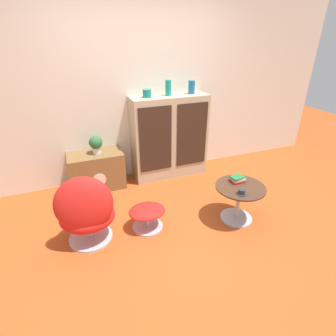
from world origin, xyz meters
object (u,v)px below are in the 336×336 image
at_px(vase_leftmost, 147,93).
at_px(vase_inner_left, 168,88).
at_px(sideboard, 169,137).
at_px(egg_chair, 86,212).
at_px(coffee_table, 239,198).
at_px(potted_plant, 96,144).
at_px(vase_inner_right, 192,87).
at_px(tv_console, 97,171).
at_px(ottoman, 147,214).
at_px(teacup, 242,192).
at_px(book_stack, 238,179).

relative_size(vase_leftmost, vase_inner_left, 0.56).
xyz_separation_m(sideboard, egg_chair, (-1.36, -1.14, -0.22)).
bearing_deg(egg_chair, coffee_table, -7.94).
bearing_deg(potted_plant, vase_inner_right, 0.58).
distance_m(tv_console, ottoman, 1.20).
bearing_deg(teacup, vase_inner_right, 86.56).
distance_m(egg_chair, book_stack, 1.73).
xyz_separation_m(sideboard, vase_inner_left, (-0.02, 0.00, 0.72)).
xyz_separation_m(coffee_table, book_stack, (0.03, 0.11, 0.19)).
bearing_deg(egg_chair, sideboard, 39.86).
xyz_separation_m(vase_inner_left, book_stack, (0.38, -1.27, -0.85)).
distance_m(egg_chair, ottoman, 0.68).
distance_m(tv_console, book_stack, 1.95).
xyz_separation_m(vase_inner_left, potted_plant, (-1.07, -0.01, -0.67)).
xyz_separation_m(vase_leftmost, teacup, (0.58, -1.51, -0.81)).
xyz_separation_m(vase_inner_left, vase_inner_right, (0.36, 0.00, -0.01)).
height_order(vase_inner_right, potted_plant, vase_inner_right).
bearing_deg(potted_plant, egg_chair, -104.03).
relative_size(teacup, book_stack, 0.70).
height_order(egg_chair, potted_plant, egg_chair).
xyz_separation_m(tv_console, coffee_table, (1.45, -1.36, 0.03)).
xyz_separation_m(ottoman, coffee_table, (1.05, -0.24, 0.10)).
relative_size(coffee_table, vase_inner_left, 2.73).
distance_m(ottoman, coffee_table, 1.08).
bearing_deg(tv_console, book_stack, -40.36).
relative_size(sideboard, egg_chair, 1.50).
bearing_deg(potted_plant, book_stack, -41.00).
bearing_deg(vase_inner_right, ottoman, -132.92).
relative_size(tv_console, vase_inner_left, 3.56).
xyz_separation_m(egg_chair, ottoman, (0.64, 0.00, -0.20)).
relative_size(vase_inner_left, vase_inner_right, 1.14).
bearing_deg(tv_console, potted_plant, 0.75).
xyz_separation_m(vase_inner_left, teacup, (0.27, -1.51, -0.86)).
bearing_deg(ottoman, tv_console, 109.27).
height_order(sideboard, teacup, sideboard).
bearing_deg(sideboard, potted_plant, -179.45).
distance_m(sideboard, ottoman, 1.41).
relative_size(tv_console, potted_plant, 2.99).
height_order(tv_console, book_stack, tv_console).
bearing_deg(vase_inner_left, egg_chair, -139.70).
bearing_deg(vase_inner_right, teacup, -93.44).
xyz_separation_m(potted_plant, teacup, (1.33, -1.50, -0.20)).
relative_size(egg_chair, book_stack, 4.92).
relative_size(tv_console, vase_inner_right, 4.05).
distance_m(sideboard, vase_inner_left, 0.72).
bearing_deg(ottoman, potted_plant, 107.78).
distance_m(egg_chair, coffee_table, 1.72).
xyz_separation_m(vase_leftmost, potted_plant, (-0.76, -0.01, -0.61)).
height_order(sideboard, coffee_table, sideboard).
bearing_deg(sideboard, tv_console, -179.44).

